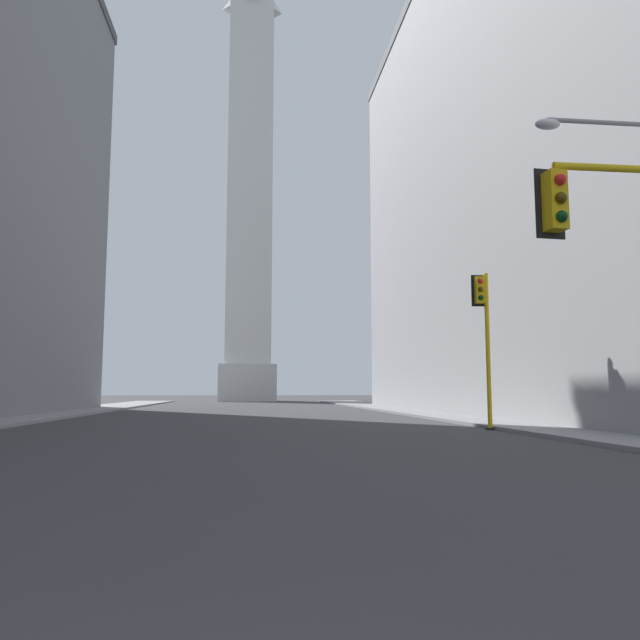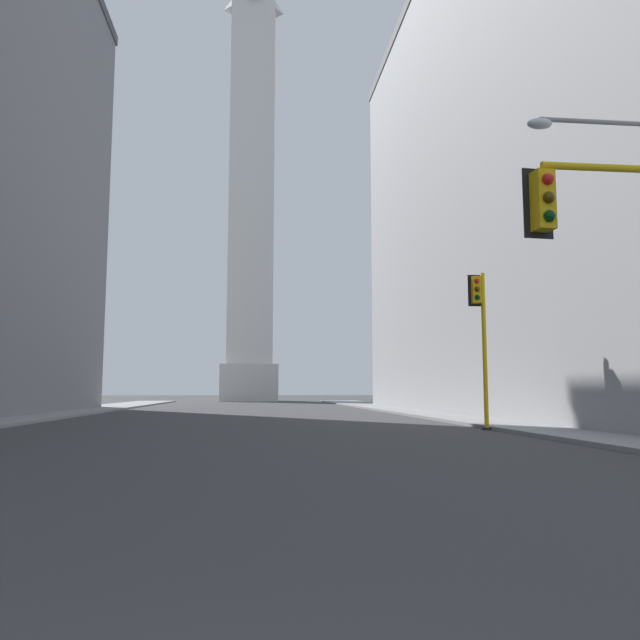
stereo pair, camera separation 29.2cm
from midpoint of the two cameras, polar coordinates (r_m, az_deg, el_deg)
sidewalk_left at (r=36.30m, az=-27.42°, el=-8.12°), size 5.00×109.17×0.15m
sidewalk_right at (r=36.11m, az=13.41°, el=-8.68°), size 5.00×109.17×0.15m
building_right at (r=43.84m, az=24.20°, el=14.51°), size 18.22×57.31×33.69m
obelisk at (r=97.24m, az=-6.50°, el=12.19°), size 8.24×8.24×67.79m
traffic_light_mid_right at (r=26.44m, az=14.48°, el=-0.55°), size 0.76×0.52×6.42m
street_lamp at (r=17.48m, az=26.76°, el=6.22°), size 3.20×0.36×8.49m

